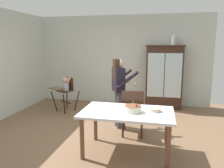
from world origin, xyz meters
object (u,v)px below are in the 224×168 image
(high_chair_with_toddler, at_px, (65,88))
(serving_bowl, at_px, (155,110))
(adult_person, at_px, (119,85))
(china_cabinet, at_px, (164,77))
(birthday_cake, at_px, (133,109))
(dining_table, at_px, (127,116))
(ceramic_vase, at_px, (174,41))
(dining_chair_far_side, at_px, (133,110))

(high_chair_with_toddler, distance_m, serving_bowl, 3.12)
(adult_person, bearing_deg, china_cabinet, -56.80)
(china_cabinet, bearing_deg, birthday_cake, -100.71)
(china_cabinet, distance_m, birthday_cake, 3.01)
(china_cabinet, xyz_separation_m, dining_table, (-0.65, -2.93, -0.27))
(ceramic_vase, distance_m, adult_person, 2.39)
(high_chair_with_toddler, bearing_deg, birthday_cake, -15.94)
(china_cabinet, distance_m, dining_chair_far_side, 2.37)
(birthday_cake, xyz_separation_m, serving_bowl, (0.36, 0.10, -0.03))
(adult_person, bearing_deg, high_chair_with_toddler, 34.67)
(dining_chair_far_side, bearing_deg, high_chair_with_toddler, -37.26)
(birthday_cake, distance_m, dining_chair_far_side, 0.74)
(high_chair_with_toddler, distance_m, dining_table, 2.82)
(dining_table, bearing_deg, ceramic_vase, 73.25)
(ceramic_vase, relative_size, birthday_cake, 0.96)
(high_chair_with_toddler, relative_size, adult_person, 0.62)
(adult_person, distance_m, dining_table, 1.23)
(high_chair_with_toddler, bearing_deg, serving_bowl, -10.07)
(high_chair_with_toddler, distance_m, dining_chair_far_side, 2.41)
(serving_bowl, bearing_deg, dining_table, -170.33)
(serving_bowl, height_order, dining_chair_far_side, dining_chair_far_side)
(china_cabinet, distance_m, dining_table, 3.02)
(china_cabinet, xyz_separation_m, ceramic_vase, (0.23, 0.00, 1.02))
(serving_bowl, bearing_deg, high_chair_with_toddler, 141.98)
(dining_chair_far_side, bearing_deg, ceramic_vase, -115.09)
(china_cabinet, bearing_deg, dining_chair_far_side, -105.82)
(serving_bowl, xyz_separation_m, dining_chair_far_side, (-0.44, 0.60, -0.21))
(china_cabinet, bearing_deg, high_chair_with_toddler, -160.52)
(dining_table, bearing_deg, serving_bowl, 9.67)
(china_cabinet, height_order, dining_table, china_cabinet)
(high_chair_with_toddler, xyz_separation_m, dining_table, (2.00, -2.00, -0.01))
(ceramic_vase, distance_m, birthday_cake, 3.26)
(birthday_cake, relative_size, serving_bowl, 1.56)
(dining_table, distance_m, dining_chair_far_side, 0.68)
(ceramic_vase, bearing_deg, serving_bowl, -98.53)
(birthday_cake, bearing_deg, dining_table, 169.03)
(dining_table, bearing_deg, dining_chair_far_side, 88.78)
(ceramic_vase, height_order, serving_bowl, ceramic_vase)
(ceramic_vase, distance_m, serving_bowl, 3.12)
(adult_person, distance_m, birthday_cake, 1.25)
(adult_person, relative_size, birthday_cake, 5.47)
(adult_person, relative_size, serving_bowl, 8.50)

